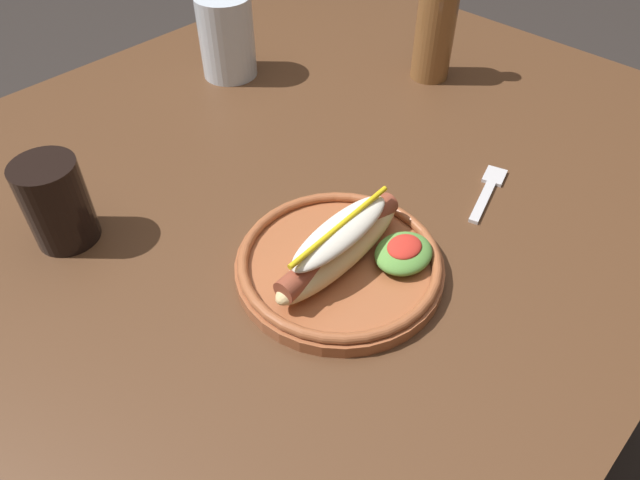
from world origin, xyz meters
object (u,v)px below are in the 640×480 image
(fork, at_px, (488,189))
(water_cup, at_px, (227,37))
(soda_cup, at_px, (56,203))
(glass_bottle, at_px, (435,30))
(hot_dog_plate, at_px, (343,258))

(fork, relative_size, water_cup, 0.92)
(soda_cup, bearing_deg, fork, -37.08)
(water_cup, bearing_deg, glass_bottle, -47.73)
(hot_dog_plate, height_order, fork, hot_dog_plate)
(water_cup, height_order, glass_bottle, glass_bottle)
(hot_dog_plate, height_order, water_cup, water_cup)
(soda_cup, height_order, water_cup, water_cup)
(hot_dog_plate, bearing_deg, water_cup, 64.70)
(hot_dog_plate, relative_size, glass_bottle, 1.13)
(hot_dog_plate, bearing_deg, glass_bottle, 24.18)
(fork, xyz_separation_m, soda_cup, (-0.42, 0.32, 0.05))
(fork, bearing_deg, water_cup, 76.75)
(fork, distance_m, glass_bottle, 0.32)
(soda_cup, xyz_separation_m, water_cup, (0.39, 0.17, 0.01))
(hot_dog_plate, relative_size, water_cup, 1.79)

